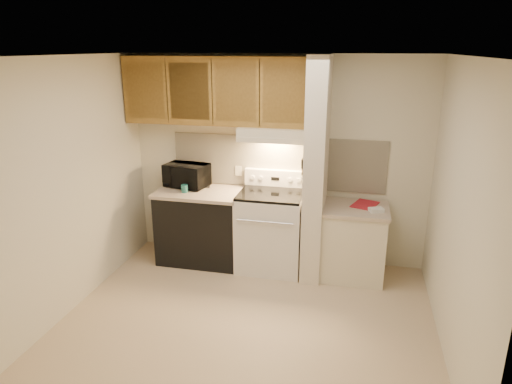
% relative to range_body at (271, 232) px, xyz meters
% --- Properties ---
extents(floor, '(3.60, 3.60, 0.00)m').
position_rel_range_body_xyz_m(floor, '(0.00, -1.16, -0.46)').
color(floor, '#C4AB8A').
rests_on(floor, ground).
extents(ceiling, '(3.60, 3.60, 0.00)m').
position_rel_range_body_xyz_m(ceiling, '(0.00, -1.16, 2.04)').
color(ceiling, white).
rests_on(ceiling, wall_back).
extents(wall_back, '(3.60, 2.50, 0.02)m').
position_rel_range_body_xyz_m(wall_back, '(0.00, 0.34, 0.79)').
color(wall_back, beige).
rests_on(wall_back, floor).
extents(wall_left, '(0.02, 3.00, 2.50)m').
position_rel_range_body_xyz_m(wall_left, '(-1.80, -1.16, 0.79)').
color(wall_left, beige).
rests_on(wall_left, floor).
extents(wall_right, '(0.02, 3.00, 2.50)m').
position_rel_range_body_xyz_m(wall_right, '(1.80, -1.16, 0.79)').
color(wall_right, beige).
rests_on(wall_right, floor).
extents(backsplash, '(2.60, 0.02, 0.63)m').
position_rel_range_body_xyz_m(backsplash, '(0.00, 0.33, 0.78)').
color(backsplash, '#F6EACB').
rests_on(backsplash, wall_back).
extents(range_body, '(0.76, 0.65, 0.92)m').
position_rel_range_body_xyz_m(range_body, '(0.00, 0.00, 0.00)').
color(range_body, silver).
rests_on(range_body, floor).
extents(oven_window, '(0.50, 0.01, 0.30)m').
position_rel_range_body_xyz_m(oven_window, '(0.00, -0.32, 0.04)').
color(oven_window, black).
rests_on(oven_window, range_body).
extents(oven_handle, '(0.65, 0.02, 0.02)m').
position_rel_range_body_xyz_m(oven_handle, '(0.00, -0.35, 0.26)').
color(oven_handle, silver).
rests_on(oven_handle, range_body).
extents(cooktop, '(0.74, 0.64, 0.03)m').
position_rel_range_body_xyz_m(cooktop, '(0.00, 0.00, 0.48)').
color(cooktop, black).
rests_on(cooktop, range_body).
extents(range_backguard, '(0.76, 0.08, 0.20)m').
position_rel_range_body_xyz_m(range_backguard, '(0.00, 0.28, 0.59)').
color(range_backguard, silver).
rests_on(range_backguard, range_body).
extents(range_display, '(0.10, 0.01, 0.04)m').
position_rel_range_body_xyz_m(range_display, '(0.00, 0.24, 0.59)').
color(range_display, black).
rests_on(range_display, range_backguard).
extents(range_knob_left_outer, '(0.05, 0.02, 0.05)m').
position_rel_range_body_xyz_m(range_knob_left_outer, '(-0.28, 0.24, 0.59)').
color(range_knob_left_outer, silver).
rests_on(range_knob_left_outer, range_backguard).
extents(range_knob_left_inner, '(0.05, 0.02, 0.05)m').
position_rel_range_body_xyz_m(range_knob_left_inner, '(-0.18, 0.24, 0.59)').
color(range_knob_left_inner, silver).
rests_on(range_knob_left_inner, range_backguard).
extents(range_knob_right_inner, '(0.05, 0.02, 0.05)m').
position_rel_range_body_xyz_m(range_knob_right_inner, '(0.18, 0.24, 0.59)').
color(range_knob_right_inner, silver).
rests_on(range_knob_right_inner, range_backguard).
extents(range_knob_right_outer, '(0.05, 0.02, 0.05)m').
position_rel_range_body_xyz_m(range_knob_right_outer, '(0.28, 0.24, 0.59)').
color(range_knob_right_outer, silver).
rests_on(range_knob_right_outer, range_backguard).
extents(dishwasher_front, '(1.00, 0.63, 0.87)m').
position_rel_range_body_xyz_m(dishwasher_front, '(-0.88, 0.01, -0.03)').
color(dishwasher_front, black).
rests_on(dishwasher_front, floor).
extents(left_countertop, '(1.04, 0.67, 0.04)m').
position_rel_range_body_xyz_m(left_countertop, '(-0.88, 0.01, 0.43)').
color(left_countertop, '#B7A38E').
rests_on(left_countertop, dishwasher_front).
extents(spoon_rest, '(0.20, 0.09, 0.01)m').
position_rel_range_body_xyz_m(spoon_rest, '(-0.91, 0.15, 0.46)').
color(spoon_rest, black).
rests_on(spoon_rest, left_countertop).
extents(teal_jar, '(0.09, 0.09, 0.09)m').
position_rel_range_body_xyz_m(teal_jar, '(-1.04, -0.09, 0.50)').
color(teal_jar, '#1D5D57').
rests_on(teal_jar, left_countertop).
extents(outlet, '(0.08, 0.01, 0.12)m').
position_rel_range_body_xyz_m(outlet, '(-0.48, 0.32, 0.64)').
color(outlet, beige).
rests_on(outlet, backsplash).
extents(microwave, '(0.57, 0.43, 0.28)m').
position_rel_range_body_xyz_m(microwave, '(-1.10, 0.15, 0.59)').
color(microwave, black).
rests_on(microwave, left_countertop).
extents(partition_pillar, '(0.22, 0.70, 2.50)m').
position_rel_range_body_xyz_m(partition_pillar, '(0.51, -0.01, 0.79)').
color(partition_pillar, beige).
rests_on(partition_pillar, floor).
extents(pillar_trim, '(0.01, 0.70, 0.04)m').
position_rel_range_body_xyz_m(pillar_trim, '(0.39, -0.01, 0.84)').
color(pillar_trim, olive).
rests_on(pillar_trim, partition_pillar).
extents(knife_strip, '(0.02, 0.42, 0.04)m').
position_rel_range_body_xyz_m(knife_strip, '(0.39, -0.06, 0.86)').
color(knife_strip, black).
rests_on(knife_strip, partition_pillar).
extents(knife_blade_a, '(0.01, 0.03, 0.16)m').
position_rel_range_body_xyz_m(knife_blade_a, '(0.38, -0.21, 0.76)').
color(knife_blade_a, silver).
rests_on(knife_blade_a, knife_strip).
extents(knife_handle_a, '(0.02, 0.02, 0.10)m').
position_rel_range_body_xyz_m(knife_handle_a, '(0.38, -0.22, 0.91)').
color(knife_handle_a, black).
rests_on(knife_handle_a, knife_strip).
extents(knife_blade_b, '(0.01, 0.04, 0.18)m').
position_rel_range_body_xyz_m(knife_blade_b, '(0.38, -0.14, 0.75)').
color(knife_blade_b, silver).
rests_on(knife_blade_b, knife_strip).
extents(knife_handle_b, '(0.02, 0.02, 0.10)m').
position_rel_range_body_xyz_m(knife_handle_b, '(0.38, -0.13, 0.91)').
color(knife_handle_b, black).
rests_on(knife_handle_b, knife_strip).
extents(knife_blade_c, '(0.01, 0.04, 0.20)m').
position_rel_range_body_xyz_m(knife_blade_c, '(0.38, -0.05, 0.74)').
color(knife_blade_c, silver).
rests_on(knife_blade_c, knife_strip).
extents(knife_handle_c, '(0.02, 0.02, 0.10)m').
position_rel_range_body_xyz_m(knife_handle_c, '(0.38, -0.04, 0.91)').
color(knife_handle_c, black).
rests_on(knife_handle_c, knife_strip).
extents(knife_blade_d, '(0.01, 0.04, 0.16)m').
position_rel_range_body_xyz_m(knife_blade_d, '(0.38, 0.03, 0.76)').
color(knife_blade_d, silver).
rests_on(knife_blade_d, knife_strip).
extents(knife_handle_d, '(0.02, 0.02, 0.10)m').
position_rel_range_body_xyz_m(knife_handle_d, '(0.38, 0.03, 0.91)').
color(knife_handle_d, black).
rests_on(knife_handle_d, knife_strip).
extents(knife_blade_e, '(0.01, 0.04, 0.18)m').
position_rel_range_body_xyz_m(knife_blade_e, '(0.38, 0.10, 0.75)').
color(knife_blade_e, silver).
rests_on(knife_blade_e, knife_strip).
extents(knife_handle_e, '(0.02, 0.02, 0.10)m').
position_rel_range_body_xyz_m(knife_handle_e, '(0.38, 0.11, 0.91)').
color(knife_handle_e, black).
rests_on(knife_handle_e, knife_strip).
extents(oven_mitt, '(0.03, 0.11, 0.25)m').
position_rel_range_body_xyz_m(oven_mitt, '(0.38, 0.17, 0.75)').
color(oven_mitt, gray).
rests_on(oven_mitt, partition_pillar).
extents(right_cab_base, '(0.70, 0.60, 0.81)m').
position_rel_range_body_xyz_m(right_cab_base, '(0.97, -0.01, -0.06)').
color(right_cab_base, beige).
rests_on(right_cab_base, floor).
extents(right_countertop, '(0.74, 0.64, 0.04)m').
position_rel_range_body_xyz_m(right_countertop, '(0.97, -0.01, 0.37)').
color(right_countertop, '#B7A38E').
rests_on(right_countertop, right_cab_base).
extents(red_folder, '(0.34, 0.39, 0.01)m').
position_rel_range_body_xyz_m(red_folder, '(1.07, 0.09, 0.40)').
color(red_folder, '#AA1C28').
rests_on(red_folder, right_countertop).
extents(white_box, '(0.18, 0.15, 0.04)m').
position_rel_range_body_xyz_m(white_box, '(1.19, -0.11, 0.41)').
color(white_box, white).
rests_on(white_box, right_countertop).
extents(range_hood, '(0.78, 0.44, 0.15)m').
position_rel_range_body_xyz_m(range_hood, '(0.00, 0.12, 1.17)').
color(range_hood, beige).
rests_on(range_hood, upper_cabinets).
extents(hood_lip, '(0.78, 0.04, 0.06)m').
position_rel_range_body_xyz_m(hood_lip, '(0.00, -0.08, 1.12)').
color(hood_lip, beige).
rests_on(hood_lip, range_hood).
extents(upper_cabinets, '(2.18, 0.33, 0.77)m').
position_rel_range_body_xyz_m(upper_cabinets, '(-0.69, 0.17, 1.62)').
color(upper_cabinets, olive).
rests_on(upper_cabinets, wall_back).
extents(cab_door_a, '(0.46, 0.01, 0.63)m').
position_rel_range_body_xyz_m(cab_door_a, '(-1.51, 0.01, 1.62)').
color(cab_door_a, olive).
rests_on(cab_door_a, upper_cabinets).
extents(cab_gap_a, '(0.01, 0.01, 0.73)m').
position_rel_range_body_xyz_m(cab_gap_a, '(-1.23, 0.01, 1.62)').
color(cab_gap_a, black).
rests_on(cab_gap_a, upper_cabinets).
extents(cab_door_b, '(0.46, 0.01, 0.63)m').
position_rel_range_body_xyz_m(cab_door_b, '(-0.96, 0.01, 1.62)').
color(cab_door_b, olive).
rests_on(cab_door_b, upper_cabinets).
extents(cab_gap_b, '(0.01, 0.01, 0.73)m').
position_rel_range_body_xyz_m(cab_gap_b, '(-0.69, 0.01, 1.62)').
color(cab_gap_b, black).
rests_on(cab_gap_b, upper_cabinets).
extents(cab_door_c, '(0.46, 0.01, 0.63)m').
position_rel_range_body_xyz_m(cab_door_c, '(-0.42, 0.01, 1.62)').
color(cab_door_c, olive).
rests_on(cab_door_c, upper_cabinets).
extents(cab_gap_c, '(0.01, 0.01, 0.73)m').
position_rel_range_body_xyz_m(cab_gap_c, '(-0.14, 0.01, 1.62)').
color(cab_gap_c, black).
rests_on(cab_gap_c, upper_cabinets).
extents(cab_door_d, '(0.46, 0.01, 0.63)m').
position_rel_range_body_xyz_m(cab_door_d, '(0.13, 0.01, 1.62)').
color(cab_door_d, olive).
rests_on(cab_door_d, upper_cabinets).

